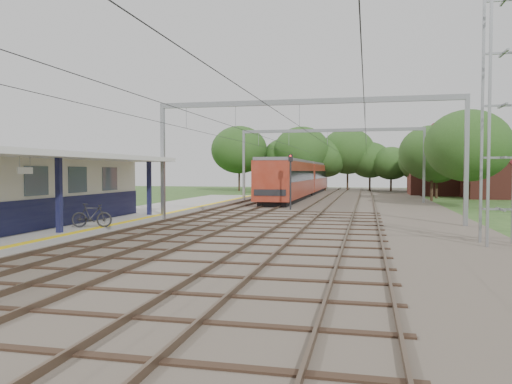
# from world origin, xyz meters

# --- Properties ---
(ground) EXTENTS (160.00, 160.00, 0.00)m
(ground) POSITION_xyz_m (0.00, 0.00, 0.00)
(ground) COLOR #2D4C1E
(ground) RESTS_ON ground
(ballast_bed) EXTENTS (18.00, 90.00, 0.10)m
(ballast_bed) POSITION_xyz_m (4.00, 30.00, 0.05)
(ballast_bed) COLOR #473D33
(ballast_bed) RESTS_ON ground
(platform) EXTENTS (5.00, 52.00, 0.35)m
(platform) POSITION_xyz_m (-7.50, 14.00, 0.17)
(platform) COLOR gray
(platform) RESTS_ON ground
(yellow_stripe) EXTENTS (0.45, 52.00, 0.01)m
(yellow_stripe) POSITION_xyz_m (-5.25, 14.00, 0.35)
(yellow_stripe) COLOR yellow
(yellow_stripe) RESTS_ON platform
(station_building) EXTENTS (3.41, 18.00, 3.40)m
(station_building) POSITION_xyz_m (-8.88, 7.00, 2.04)
(station_building) COLOR beige
(station_building) RESTS_ON platform
(canopy) EXTENTS (6.40, 20.00, 3.44)m
(canopy) POSITION_xyz_m (-7.77, 6.00, 3.64)
(canopy) COLOR #13153B
(canopy) RESTS_ON platform
(rail_tracks) EXTENTS (11.80, 88.00, 0.15)m
(rail_tracks) POSITION_xyz_m (1.50, 30.00, 0.18)
(rail_tracks) COLOR brown
(rail_tracks) RESTS_ON ballast_bed
(catenary_system) EXTENTS (17.22, 88.00, 7.00)m
(catenary_system) POSITION_xyz_m (3.39, 25.28, 5.51)
(catenary_system) COLOR gray
(catenary_system) RESTS_ON ground
(lattice_pylon) EXTENTS (1.30, 1.30, 12.00)m
(lattice_pylon) POSITION_xyz_m (12.00, 8.00, 6.00)
(lattice_pylon) COLOR gray
(lattice_pylon) RESTS_ON ground
(tree_band) EXTENTS (31.72, 30.88, 8.82)m
(tree_band) POSITION_xyz_m (3.84, 57.12, 4.92)
(tree_band) COLOR #382619
(tree_band) RESTS_ON ground
(house_near) EXTENTS (7.00, 6.12, 7.89)m
(house_near) POSITION_xyz_m (21.00, 46.00, 2.99)
(house_near) COLOR brown
(house_near) RESTS_ON ground
(house_far) EXTENTS (8.00, 6.12, 8.66)m
(house_far) POSITION_xyz_m (16.00, 52.00, 3.23)
(house_far) COLOR brown
(house_far) RESTS_ON ground
(bicycle) EXTENTS (1.95, 1.00, 1.13)m
(bicycle) POSITION_xyz_m (-5.60, 8.06, 0.91)
(bicycle) COLOR black
(bicycle) RESTS_ON platform
(train) EXTENTS (3.05, 37.96, 4.00)m
(train) POSITION_xyz_m (-0.50, 44.37, 2.22)
(train) COLOR black
(train) RESTS_ON ballast_bed
(signal_post) EXTENTS (0.32, 0.28, 4.22)m
(signal_post) POSITION_xyz_m (1.35, 23.95, 2.63)
(signal_post) COLOR black
(signal_post) RESTS_ON ground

